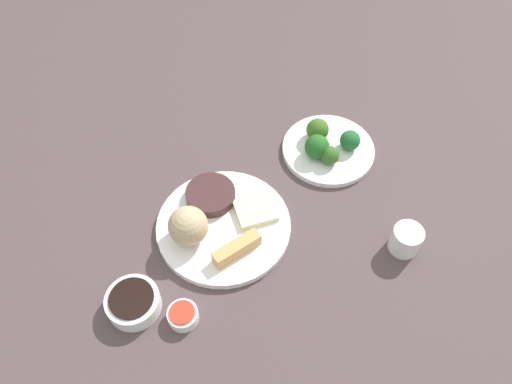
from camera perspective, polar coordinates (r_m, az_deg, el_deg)
name	(u,v)px	position (r m, az deg, el deg)	size (l,w,h in m)	color
tabletop	(216,229)	(1.04, -4.57, -4.21)	(2.20, 2.20, 0.02)	#4C3B3D
main_plate	(224,226)	(1.02, -3.73, -3.93)	(0.27, 0.27, 0.02)	white
rice_scoop	(188,226)	(0.97, -7.78, -3.86)	(0.08, 0.08, 0.08)	tan
spring_roll	(237,248)	(0.97, -2.22, -6.48)	(0.10, 0.03, 0.03)	tan
crab_rangoon_wonton	(255,210)	(1.02, -0.06, -2.12)	(0.08, 0.07, 0.01)	beige
stir_fry_heap	(211,195)	(1.04, -5.23, -0.33)	(0.10, 0.10, 0.02)	#3F2324
broccoli_plate	(328,150)	(1.16, 8.27, 4.81)	(0.21, 0.21, 0.01)	white
broccoli_floret_0	(350,140)	(1.14, 10.73, 5.84)	(0.05, 0.05, 0.05)	#1F642D
broccoli_floret_1	(317,147)	(1.11, 7.01, 5.17)	(0.05, 0.05, 0.05)	#22611F
broccoli_floret_2	(318,130)	(1.15, 7.07, 7.10)	(0.05, 0.05, 0.05)	#38651E
broccoli_floret_3	(330,155)	(1.11, 8.48, 4.16)	(0.04, 0.04, 0.04)	#345F20
soy_sauce_bowl	(133,303)	(0.96, -13.88, -12.22)	(0.10, 0.10, 0.04)	white
soy_sauce_bowl_liquid	(131,298)	(0.94, -14.12, -11.73)	(0.08, 0.08, 0.00)	black
sauce_ramekin_sweet_and_sour	(183,316)	(0.94, -8.36, -13.84)	(0.06, 0.06, 0.03)	white
sauce_ramekin_sweet_and_sour_liquid	(182,312)	(0.92, -8.47, -13.50)	(0.05, 0.05, 0.00)	red
teacup	(406,240)	(1.02, 16.80, -5.25)	(0.06, 0.06, 0.06)	white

